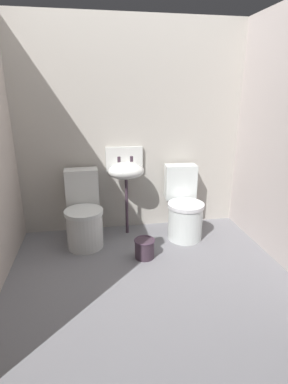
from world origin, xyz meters
name	(u,v)px	position (x,y,z in m)	size (l,w,h in m)	color
ground_plane	(149,277)	(0.00, 0.00, -0.04)	(2.94, 2.49, 0.08)	slate
wall_back	(131,130)	(0.00, 1.10, 1.17)	(2.94, 0.10, 2.34)	#B9B3A9
toilet_left	(84,215)	(-0.58, 0.70, 0.32)	(0.42, 0.60, 0.78)	silver
toilet_right	(184,209)	(0.53, 0.70, 0.32)	(0.42, 0.61, 0.78)	silver
sink	(126,170)	(-0.10, 0.88, 0.75)	(0.42, 0.35, 0.99)	#3E2E3A
bucket	(145,248)	(0.01, 0.28, 0.10)	(0.21, 0.21, 0.20)	#3E2E3A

